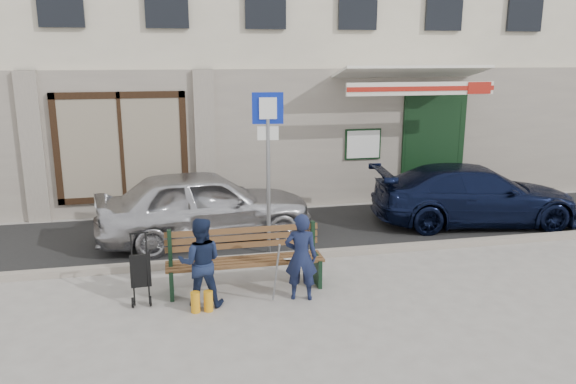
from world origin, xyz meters
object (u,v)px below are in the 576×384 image
object	(u,v)px
woman	(200,262)
parking_sign	(268,147)
man	(301,257)
stroller	(141,272)
car_navy	(475,195)
car_silver	(205,205)
bench	(242,261)

from	to	relation	value
woman	parking_sign	bearing A→B (deg)	-118.28
man	stroller	xyz separation A→B (m)	(-2.30, 0.40, -0.20)
man	car_navy	bearing A→B (deg)	-132.26
woman	stroller	world-z (taller)	woman
car_navy	man	bearing A→B (deg)	131.23
car_silver	car_navy	world-z (taller)	car_silver
parking_sign	man	distance (m)	2.38
bench	man	world-z (taller)	man
car_navy	bench	xyz separation A→B (m)	(-5.27, -2.42, -0.17)
man	stroller	size ratio (longest dim) A/B	1.29
bench	car_navy	bearing A→B (deg)	24.64
car_silver	bench	xyz separation A→B (m)	(0.40, -2.50, -0.24)
man	woman	size ratio (longest dim) A/B	1.00
car_navy	stroller	distance (m)	7.24
stroller	bench	bearing A→B (deg)	2.11
bench	stroller	xyz separation A→B (m)	(-1.50, -0.13, -0.01)
car_silver	parking_sign	size ratio (longest dim) A/B	1.41
car_navy	parking_sign	size ratio (longest dim) A/B	1.49
car_navy	parking_sign	world-z (taller)	parking_sign
parking_sign	stroller	bearing A→B (deg)	-137.17
bench	stroller	world-z (taller)	stroller
car_navy	man	distance (m)	5.36
parking_sign	man	size ratio (longest dim) A/B	2.21
parking_sign	stroller	size ratio (longest dim) A/B	2.85
bench	woman	xyz separation A→B (m)	(-0.65, -0.45, 0.20)
woman	stroller	distance (m)	0.93
man	woman	xyz separation A→B (m)	(-1.45, 0.08, -0.00)
car_navy	woman	world-z (taller)	woman
car_silver	parking_sign	distance (m)	1.96
car_silver	stroller	xyz separation A→B (m)	(-1.10, -2.63, -0.25)
bench	man	distance (m)	0.98
parking_sign	bench	xyz separation A→B (m)	(-0.67, -1.46, -1.51)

